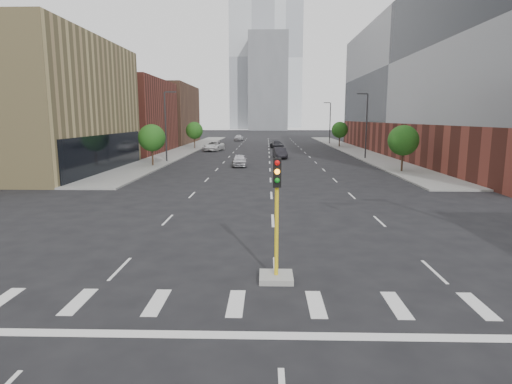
{
  "coord_description": "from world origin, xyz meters",
  "views": [
    {
      "loc": [
        -0.35,
        -5.59,
        5.74
      ],
      "look_at": [
        -0.83,
        13.04,
        2.5
      ],
      "focal_mm": 30.0,
      "sensor_mm": 36.0,
      "label": 1
    }
  ],
  "objects_px": {
    "car_deep_right": "(277,145)",
    "car_distant": "(239,138)",
    "car_far_left": "(213,146)",
    "car_mid_right": "(280,153)",
    "median_traffic_signal": "(276,254)",
    "car_near_left": "(240,160)"
  },
  "relations": [
    {
      "from": "car_deep_right",
      "to": "car_distant",
      "type": "distance_m",
      "value": 27.71
    },
    {
      "from": "car_far_left",
      "to": "car_deep_right",
      "type": "distance_m",
      "value": 13.11
    },
    {
      "from": "car_mid_right",
      "to": "car_far_left",
      "type": "height_order",
      "value": "car_far_left"
    },
    {
      "from": "car_deep_right",
      "to": "median_traffic_signal",
      "type": "bearing_deg",
      "value": -100.87
    },
    {
      "from": "car_near_left",
      "to": "car_mid_right",
      "type": "bearing_deg",
      "value": 61.52
    },
    {
      "from": "median_traffic_signal",
      "to": "car_far_left",
      "type": "height_order",
      "value": "median_traffic_signal"
    },
    {
      "from": "car_deep_right",
      "to": "car_distant",
      "type": "xyz_separation_m",
      "value": [
        -8.97,
        26.21,
        0.09
      ]
    },
    {
      "from": "median_traffic_signal",
      "to": "car_deep_right",
      "type": "bearing_deg",
      "value": 88.72
    },
    {
      "from": "median_traffic_signal",
      "to": "car_distant",
      "type": "bearing_deg",
      "value": 94.57
    },
    {
      "from": "car_mid_right",
      "to": "car_far_left",
      "type": "xyz_separation_m",
      "value": [
        -11.31,
        13.91,
        0.08
      ]
    },
    {
      "from": "car_near_left",
      "to": "car_far_left",
      "type": "bearing_deg",
      "value": 102.03
    },
    {
      "from": "car_deep_right",
      "to": "car_distant",
      "type": "bearing_deg",
      "value": 99.29
    },
    {
      "from": "median_traffic_signal",
      "to": "car_deep_right",
      "type": "relative_size",
      "value": 0.89
    },
    {
      "from": "car_near_left",
      "to": "median_traffic_signal",
      "type": "bearing_deg",
      "value": -86.6
    },
    {
      "from": "car_distant",
      "to": "car_deep_right",
      "type": "bearing_deg",
      "value": -65.4
    },
    {
      "from": "median_traffic_signal",
      "to": "car_mid_right",
      "type": "bearing_deg",
      "value": 88.16
    },
    {
      "from": "median_traffic_signal",
      "to": "car_mid_right",
      "type": "relative_size",
      "value": 0.95
    },
    {
      "from": "median_traffic_signal",
      "to": "car_far_left",
      "type": "bearing_deg",
      "value": 99.18
    },
    {
      "from": "car_near_left",
      "to": "car_deep_right",
      "type": "height_order",
      "value": "car_near_left"
    },
    {
      "from": "median_traffic_signal",
      "to": "car_far_left",
      "type": "relative_size",
      "value": 0.73
    },
    {
      "from": "car_far_left",
      "to": "car_distant",
      "type": "relative_size",
      "value": 1.28
    },
    {
      "from": "median_traffic_signal",
      "to": "car_mid_right",
      "type": "xyz_separation_m",
      "value": [
        1.5,
        46.79,
        -0.21
      ]
    }
  ]
}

